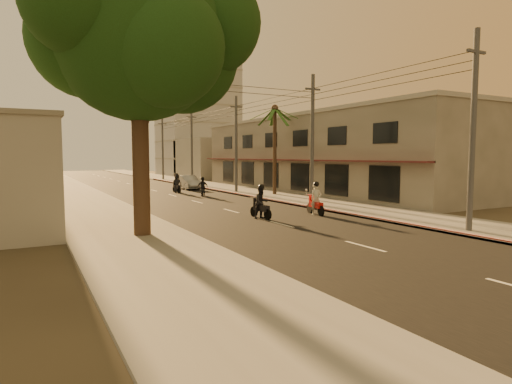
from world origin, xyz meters
TOP-DOWN VIEW (x-y plane):
  - ground at (0.00, 0.00)m, footprint 160.00×160.00m
  - road at (0.00, 20.00)m, footprint 10.00×140.00m
  - sidewalk_right at (7.50, 20.00)m, footprint 5.00×140.00m
  - sidewalk_left at (-7.50, 20.00)m, footprint 5.00×140.00m
  - curb_stripe at (5.10, 15.00)m, footprint 0.20×60.00m
  - shophouse_row at (13.95, 18.00)m, footprint 8.80×34.20m
  - distant_tower at (16.00, 56.00)m, footprint 12.10×12.10m
  - broadleaf_tree at (-6.61, 2.14)m, footprint 9.60×8.70m
  - palm_tree at (8.00, 16.00)m, footprint 5.00×5.00m
  - utility_poles at (6.20, 20.00)m, footprint 1.20×48.26m
  - filler_right at (14.00, 45.00)m, footprint 8.00×14.00m
  - filler_left_far at (-14.00, 52.00)m, footprint 8.00×14.00m
  - scooter_red at (3.63, 4.03)m, footprint 0.88×2.00m
  - scooter_mid_a at (0.13, 4.32)m, footprint 1.01×1.95m
  - scooter_mid_b at (2.05, 18.04)m, footprint 1.20×1.64m
  - scooter_far_a at (1.28, 22.67)m, footprint 0.92×1.88m
  - parked_car at (3.60, 26.01)m, footprint 1.58×4.42m

SIDE VIEW (x-z plane):
  - ground at x=0.00m, z-range 0.00..0.00m
  - road at x=0.00m, z-range 0.00..0.02m
  - sidewalk_right at x=7.50m, z-range 0.00..0.12m
  - sidewalk_left at x=-7.50m, z-range 0.00..0.12m
  - curb_stripe at x=5.10m, z-range 0.00..0.20m
  - parked_car at x=3.60m, z-range 0.00..1.45m
  - scooter_mid_b at x=2.05m, z-range -0.07..1.62m
  - scooter_far_a at x=1.28m, z-range -0.10..1.75m
  - scooter_mid_a at x=0.13m, z-range -0.09..1.83m
  - scooter_red at x=3.63m, z-range -0.12..1.86m
  - filler_right at x=14.00m, z-range 0.00..6.00m
  - filler_left_far at x=-14.00m, z-range 0.00..7.00m
  - shophouse_row at x=13.95m, z-range 0.00..7.30m
  - utility_poles at x=6.20m, z-range 2.04..11.04m
  - palm_tree at x=8.00m, z-range 3.05..11.25m
  - broadleaf_tree at x=-6.61m, z-range 2.43..14.53m
  - distant_tower at x=16.00m, z-range 0.00..28.00m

